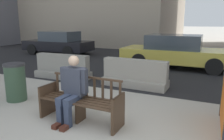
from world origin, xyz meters
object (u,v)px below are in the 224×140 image
seated_person (72,88)px  car_taxi_near (177,52)px  jersey_barrier_centre (135,75)px  jersey_barrier_left (63,68)px  trash_bin (15,82)px  car_sedan_far (59,43)px  street_bench (81,102)px

seated_person → car_taxi_near: bearing=80.5°
jersey_barrier_centre → car_taxi_near: (0.71, 3.49, 0.36)m
car_taxi_near → jersey_barrier_left: bearing=-133.2°
jersey_barrier_left → trash_bin: 2.36m
car_sedan_far → trash_bin: bearing=-59.4°
car_taxi_near → jersey_barrier_centre: bearing=-101.4°
jersey_barrier_left → car_taxi_near: size_ratio=0.43×
seated_person → car_taxi_near: car_taxi_near is taller
trash_bin → seated_person: bearing=-11.0°
seated_person → trash_bin: (-1.98, 0.39, -0.21)m
jersey_barrier_left → car_sedan_far: size_ratio=0.48×
jersey_barrier_centre → trash_bin: 3.35m
street_bench → trash_bin: size_ratio=1.80×
seated_person → car_sedan_far: bearing=129.6°
seated_person → jersey_barrier_left: size_ratio=0.65×
car_taxi_near → street_bench: bearing=-98.2°
car_taxi_near → trash_bin: (-3.04, -5.90, -0.22)m
seated_person → car_taxi_near: size_ratio=0.28×
seated_person → car_sedan_far: 9.59m
seated_person → jersey_barrier_left: bearing=130.2°
seated_person → jersey_barrier_left: seated_person is taller
seated_person → car_taxi_near: (1.05, 6.29, 0.01)m
street_bench → jersey_barrier_left: bearing=132.7°
car_taxi_near → car_sedan_far: size_ratio=1.12×
seated_person → car_sedan_far: car_sedan_far is taller
street_bench → trash_bin: (-2.14, 0.33, 0.08)m
jersey_barrier_centre → trash_bin: size_ratio=2.13×
car_taxi_near → trash_bin: car_taxi_near is taller
street_bench → jersey_barrier_centre: size_ratio=0.84×
jersey_barrier_left → car_taxi_near: bearing=46.8°
seated_person → trash_bin: seated_person is taller
street_bench → car_sedan_far: bearing=130.6°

